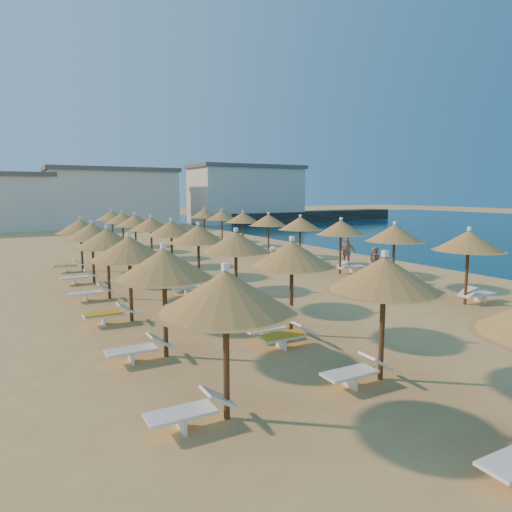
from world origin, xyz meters
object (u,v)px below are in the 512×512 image
jetty (316,216)px  parasol_row_east (341,228)px  parasol_row_west (198,235)px  beachgoer_c (346,252)px  beachgoer_b (375,263)px

jetty → parasol_row_east: size_ratio=0.75×
jetty → parasol_row_west: bearing=-141.2°
parasol_row_west → beachgoer_c: (9.45, 1.42, -1.51)m
parasol_row_west → beachgoer_b: 8.80m
beachgoer_b → jetty: bearing=111.4°
jetty → beachgoer_c: (-24.16, -36.25, 0.13)m
beachgoer_b → parasol_row_east: bearing=159.2°
beachgoer_c → jetty: bearing=99.7°
beachgoer_c → beachgoer_b: bearing=-63.3°
jetty → parasol_row_west: 50.52m
parasol_row_east → beachgoer_b: (0.55, -2.02, -1.59)m
parasol_row_east → beachgoer_b: parasol_row_east is taller
jetty → beachgoer_b: (-25.20, -39.69, 0.05)m
parasol_row_east → parasol_row_west: (-7.86, 0.00, 0.00)m
jetty → parasol_row_east: (-25.75, -37.67, 1.64)m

